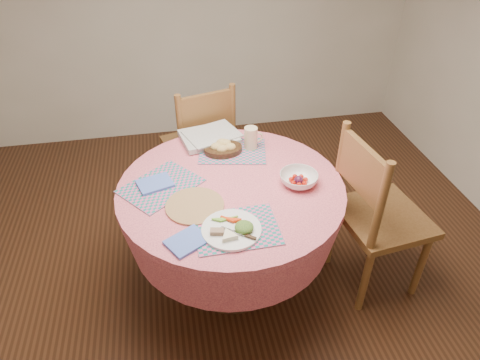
% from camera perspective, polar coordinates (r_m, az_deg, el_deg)
% --- Properties ---
extents(ground, '(4.00, 4.00, 0.00)m').
position_cam_1_polar(ground, '(2.84, -1.02, -12.94)').
color(ground, '#331C0F').
rests_on(ground, ground).
extents(dining_table, '(1.24, 1.24, 0.75)m').
position_cam_1_polar(dining_table, '(2.44, -1.16, -4.38)').
color(dining_table, '#F1707C').
rests_on(dining_table, ground).
extents(chair_right, '(0.53, 0.55, 1.06)m').
position_cam_1_polar(chair_right, '(2.57, 17.56, -4.20)').
color(chair_right, brown).
rests_on(chair_right, ground).
extents(chair_back, '(0.56, 0.55, 1.00)m').
position_cam_1_polar(chair_back, '(3.14, -5.21, 4.90)').
color(chair_back, brown).
rests_on(chair_back, ground).
extents(placemat_front, '(0.40, 0.31, 0.01)m').
position_cam_1_polar(placemat_front, '(2.05, -0.46, -6.52)').
color(placemat_front, '#157B71').
rests_on(placemat_front, dining_table).
extents(placemat_left, '(0.50, 0.48, 0.01)m').
position_cam_1_polar(placemat_left, '(2.35, -10.51, -0.78)').
color(placemat_left, '#157B71').
rests_on(placemat_left, dining_table).
extents(placemat_back, '(0.45, 0.37, 0.01)m').
position_cam_1_polar(placemat_back, '(2.61, -1.01, 3.91)').
color(placemat_back, '#157B71').
rests_on(placemat_back, dining_table).
extents(wicker_trivet, '(0.30, 0.30, 0.01)m').
position_cam_1_polar(wicker_trivet, '(2.19, -6.04, -3.43)').
color(wicker_trivet, '#9B6B43').
rests_on(wicker_trivet, dining_table).
extents(napkin_near, '(0.23, 0.21, 0.01)m').
position_cam_1_polar(napkin_near, '(2.00, -7.06, -8.13)').
color(napkin_near, '#506ECF').
rests_on(napkin_near, dining_table).
extents(napkin_far, '(0.21, 0.19, 0.01)m').
position_cam_1_polar(napkin_far, '(2.36, -11.26, -0.47)').
color(napkin_far, '#506ECF').
rests_on(napkin_far, placemat_left).
extents(dinner_plate, '(0.29, 0.29, 0.05)m').
position_cam_1_polar(dinner_plate, '(2.03, -0.94, -6.52)').
color(dinner_plate, white).
rests_on(dinner_plate, placemat_front).
extents(bread_bowl, '(0.23, 0.23, 0.08)m').
position_cam_1_polar(bread_bowl, '(2.58, -2.28, 4.37)').
color(bread_bowl, black).
rests_on(bread_bowl, placemat_back).
extents(latte_mug, '(0.12, 0.08, 0.14)m').
position_cam_1_polar(latte_mug, '(2.60, 1.50, 5.64)').
color(latte_mug, beige).
rests_on(latte_mug, placemat_back).
extents(fruit_bowl, '(0.23, 0.23, 0.06)m').
position_cam_1_polar(fruit_bowl, '(2.34, 7.82, 0.11)').
color(fruit_bowl, white).
rests_on(fruit_bowl, dining_table).
extents(newspaper_stack, '(0.41, 0.34, 0.04)m').
position_cam_1_polar(newspaper_stack, '(2.71, -4.08, 5.81)').
color(newspaper_stack, silver).
rests_on(newspaper_stack, dining_table).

